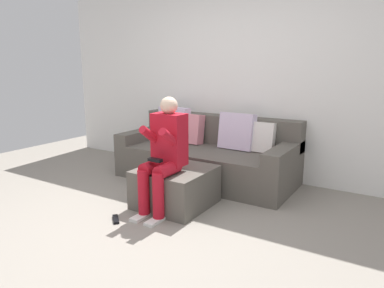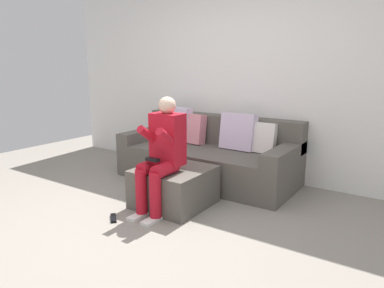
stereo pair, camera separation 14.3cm
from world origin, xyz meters
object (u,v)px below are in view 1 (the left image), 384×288
at_px(couch_sectional, 208,155).
at_px(ottoman, 176,187).
at_px(remote_near_ottoman, 116,219).
at_px(person_seated, 164,151).

bearing_deg(couch_sectional, ottoman, -80.62).
bearing_deg(remote_near_ottoman, couch_sectional, 127.83).
xyz_separation_m(ottoman, remote_near_ottoman, (-0.27, -0.62, -0.19)).
distance_m(couch_sectional, remote_near_ottoman, 1.63).
height_order(ottoman, remote_near_ottoman, ottoman).
distance_m(ottoman, person_seated, 0.46).
bearing_deg(couch_sectional, person_seated, -82.34).
distance_m(ottoman, remote_near_ottoman, 0.70).
relative_size(couch_sectional, remote_near_ottoman, 11.98).
height_order(ottoman, person_seated, person_seated).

